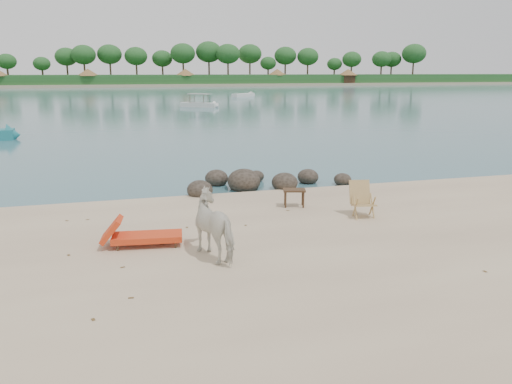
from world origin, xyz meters
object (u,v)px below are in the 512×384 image
boulders (254,182)px  cow (218,226)px  deck_chair (364,201)px  side_table (294,199)px  lounge_chair (147,234)px

boulders → cow: 7.08m
cow → deck_chair: (4.56, 1.92, -0.22)m
boulders → side_table: 3.08m
boulders → cow: bearing=-111.8°
cow → deck_chair: cow is taller
lounge_chair → deck_chair: 6.10m
side_table → deck_chair: 2.21m
cow → lounge_chair: bearing=-58.4°
boulders → lounge_chair: boulders is taller
lounge_chair → boulders: bearing=60.0°
boulders → lounge_chair: bearing=-127.2°
boulders → deck_chair: 5.04m
cow → boulders: bearing=-132.8°
lounge_chair → deck_chair: bearing=14.5°
lounge_chair → deck_chair: deck_chair is taller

